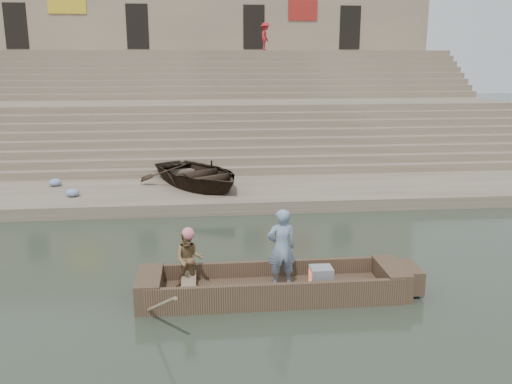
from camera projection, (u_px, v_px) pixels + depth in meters
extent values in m
plane|color=#2A3527|center=(127.00, 302.00, 11.26)|extent=(120.00, 120.00, 0.00)
cube|color=gray|center=(156.00, 196.00, 18.93)|extent=(32.00, 4.00, 0.40)
cube|color=gray|center=(167.00, 132.00, 25.87)|extent=(32.00, 3.00, 2.80)
cube|color=gray|center=(172.00, 96.00, 32.33)|extent=(32.00, 3.00, 5.20)
cube|color=gray|center=(160.00, 178.00, 21.06)|extent=(32.00, 0.50, 0.70)
cube|color=gray|center=(161.00, 171.00, 21.51)|extent=(32.00, 0.50, 1.00)
cube|color=gray|center=(161.00, 165.00, 21.95)|extent=(32.00, 0.50, 1.30)
cube|color=gray|center=(162.00, 159.00, 22.40)|extent=(32.00, 0.50, 1.60)
cube|color=gray|center=(163.00, 153.00, 22.84)|extent=(32.00, 0.50, 1.90)
cube|color=gray|center=(163.00, 148.00, 23.29)|extent=(32.00, 0.50, 2.20)
cube|color=gray|center=(164.00, 142.00, 23.74)|extent=(32.00, 0.50, 2.50)
cube|color=gray|center=(164.00, 137.00, 24.18)|extent=(32.00, 0.50, 2.80)
cube|color=gray|center=(168.00, 124.00, 27.52)|extent=(32.00, 0.50, 3.10)
cube|color=gray|center=(169.00, 120.00, 27.97)|extent=(32.00, 0.50, 3.40)
cube|color=gray|center=(169.00, 116.00, 28.41)|extent=(32.00, 0.50, 3.70)
cube|color=gray|center=(170.00, 112.00, 28.86)|extent=(32.00, 0.50, 4.00)
cube|color=gray|center=(170.00, 109.00, 29.31)|extent=(32.00, 0.50, 4.30)
cube|color=gray|center=(170.00, 105.00, 29.75)|extent=(32.00, 0.50, 4.60)
cube|color=gray|center=(171.00, 101.00, 30.20)|extent=(32.00, 0.50, 4.90)
cube|color=gray|center=(171.00, 98.00, 30.64)|extent=(32.00, 0.50, 5.20)
cube|color=gray|center=(174.00, 45.00, 35.46)|extent=(32.00, 5.00, 11.20)
cube|color=black|center=(16.00, 26.00, 31.97)|extent=(1.30, 0.18, 2.60)
cube|color=black|center=(137.00, 26.00, 32.66)|extent=(1.30, 0.18, 2.60)
cube|color=black|center=(254.00, 27.00, 33.35)|extent=(1.30, 0.18, 2.60)
cube|color=black|center=(350.00, 28.00, 33.94)|extent=(1.30, 0.18, 2.60)
cube|color=gold|center=(66.00, 1.00, 31.85)|extent=(2.20, 0.10, 1.40)
cube|color=maroon|center=(303.00, 10.00, 33.33)|extent=(1.80, 0.10, 1.20)
cube|color=brown|center=(273.00, 292.00, 11.47)|extent=(5.00, 1.30, 0.22)
cube|color=brown|center=(277.00, 297.00, 10.83)|extent=(5.20, 0.12, 0.56)
cube|color=brown|center=(269.00, 273.00, 12.02)|extent=(5.20, 0.12, 0.56)
cube|color=brown|center=(150.00, 289.00, 11.17)|extent=(0.50, 1.30, 0.60)
cube|color=brown|center=(391.00, 278.00, 11.67)|extent=(0.50, 1.30, 0.60)
cube|color=brown|center=(409.00, 277.00, 11.71)|extent=(0.35, 0.90, 0.50)
cube|color=#937A5B|center=(189.00, 282.00, 11.22)|extent=(0.30, 1.20, 0.08)
cylinder|color=#937A5B|center=(153.00, 308.00, 10.32)|extent=(1.03, 2.10, 1.36)
sphere|color=#E57181|center=(188.00, 234.00, 11.16)|extent=(0.26, 0.26, 0.26)
imported|color=navy|center=(281.00, 248.00, 11.32)|extent=(0.65, 0.46, 1.68)
imported|color=#2A7E3F|center=(189.00, 259.00, 11.30)|extent=(0.63, 0.50, 1.23)
cube|color=gray|center=(321.00, 276.00, 11.49)|extent=(0.46, 0.42, 0.40)
cube|color=#E5593F|center=(311.00, 277.00, 11.47)|extent=(0.04, 0.34, 0.32)
imported|color=#2D2116|center=(198.00, 174.00, 19.30)|extent=(4.94, 5.35, 0.90)
imported|color=#AC1D23|center=(265.00, 36.00, 31.50)|extent=(0.84, 1.13, 1.57)
ellipsoid|color=#3F5999|center=(55.00, 182.00, 19.47)|extent=(0.44, 0.44, 0.26)
ellipsoid|color=#3F5999|center=(72.00, 193.00, 18.02)|extent=(0.44, 0.44, 0.26)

